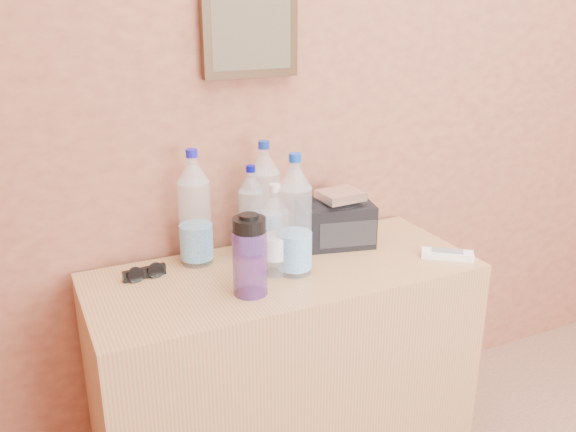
{
  "coord_description": "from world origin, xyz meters",
  "views": [
    {
      "loc": [
        -1.23,
        0.22,
        1.51
      ],
      "look_at": [
        -0.53,
        1.71,
        0.91
      ],
      "focal_mm": 38.0,
      "sensor_mm": 36.0,
      "label": 1
    }
  ],
  "objects_px": {
    "pet_large_d": "(295,222)",
    "sunglasses": "(144,273)",
    "foil_packet": "(341,195)",
    "ac_remote": "(447,254)",
    "nalgene_bottle": "(250,255)",
    "pet_large_b": "(252,217)",
    "pet_large_a": "(195,214)",
    "toiletry_bag": "(335,220)",
    "dresser": "(285,373)",
    "pet_large_c": "(265,204)",
    "pet_small": "(275,235)"
  },
  "relations": [
    {
      "from": "ac_remote",
      "to": "foil_packet",
      "type": "height_order",
      "value": "foil_packet"
    },
    {
      "from": "sunglasses",
      "to": "foil_packet",
      "type": "bearing_deg",
      "value": -8.37
    },
    {
      "from": "ac_remote",
      "to": "foil_packet",
      "type": "xyz_separation_m",
      "value": [
        -0.26,
        0.23,
        0.16
      ]
    },
    {
      "from": "nalgene_bottle",
      "to": "sunglasses",
      "type": "distance_m",
      "value": 0.34
    },
    {
      "from": "toiletry_bag",
      "to": "foil_packet",
      "type": "distance_m",
      "value": 0.1
    },
    {
      "from": "pet_large_c",
      "to": "pet_large_d",
      "type": "bearing_deg",
      "value": -85.84
    },
    {
      "from": "foil_packet",
      "to": "ac_remote",
      "type": "bearing_deg",
      "value": -41.49
    },
    {
      "from": "pet_large_c",
      "to": "ac_remote",
      "type": "distance_m",
      "value": 0.6
    },
    {
      "from": "pet_large_a",
      "to": "dresser",
      "type": "bearing_deg",
      "value": -36.58
    },
    {
      "from": "pet_large_c",
      "to": "ac_remote",
      "type": "relative_size",
      "value": 2.27
    },
    {
      "from": "foil_packet",
      "to": "pet_small",
      "type": "bearing_deg",
      "value": -159.72
    },
    {
      "from": "pet_large_a",
      "to": "pet_large_d",
      "type": "distance_m",
      "value": 0.31
    },
    {
      "from": "pet_large_c",
      "to": "sunglasses",
      "type": "relative_size",
      "value": 2.84
    },
    {
      "from": "pet_large_d",
      "to": "sunglasses",
      "type": "relative_size",
      "value": 2.86
    },
    {
      "from": "dresser",
      "to": "pet_large_d",
      "type": "bearing_deg",
      "value": -54.55
    },
    {
      "from": "sunglasses",
      "to": "toiletry_bag",
      "type": "xyz_separation_m",
      "value": [
        0.63,
        -0.0,
        0.06
      ]
    },
    {
      "from": "pet_large_b",
      "to": "foil_packet",
      "type": "relative_size",
      "value": 2.22
    },
    {
      "from": "pet_large_d",
      "to": "sunglasses",
      "type": "distance_m",
      "value": 0.46
    },
    {
      "from": "pet_small",
      "to": "sunglasses",
      "type": "xyz_separation_m",
      "value": [
        -0.36,
        0.13,
        -0.1
      ]
    },
    {
      "from": "pet_small",
      "to": "toiletry_bag",
      "type": "bearing_deg",
      "value": 25.47
    },
    {
      "from": "pet_large_a",
      "to": "foil_packet",
      "type": "distance_m",
      "value": 0.47
    },
    {
      "from": "pet_large_c",
      "to": "pet_large_d",
      "type": "distance_m",
      "value": 0.19
    },
    {
      "from": "pet_large_c",
      "to": "pet_small",
      "type": "relative_size",
      "value": 1.31
    },
    {
      "from": "pet_large_b",
      "to": "sunglasses",
      "type": "height_order",
      "value": "pet_large_b"
    },
    {
      "from": "ac_remote",
      "to": "foil_packet",
      "type": "distance_m",
      "value": 0.38
    },
    {
      "from": "pet_large_a",
      "to": "toiletry_bag",
      "type": "xyz_separation_m",
      "value": [
        0.46,
        -0.04,
        -0.08
      ]
    },
    {
      "from": "ac_remote",
      "to": "toiletry_bag",
      "type": "xyz_separation_m",
      "value": [
        -0.26,
        0.26,
        0.07
      ]
    },
    {
      "from": "pet_large_a",
      "to": "foil_packet",
      "type": "xyz_separation_m",
      "value": [
        0.46,
        -0.07,
        0.02
      ]
    },
    {
      "from": "pet_large_d",
      "to": "sunglasses",
      "type": "bearing_deg",
      "value": 160.11
    },
    {
      "from": "pet_small",
      "to": "toiletry_bag",
      "type": "height_order",
      "value": "pet_small"
    },
    {
      "from": "pet_large_b",
      "to": "pet_large_a",
      "type": "bearing_deg",
      "value": 173.58
    },
    {
      "from": "pet_large_b",
      "to": "foil_packet",
      "type": "bearing_deg",
      "value": -10.13
    },
    {
      "from": "pet_large_c",
      "to": "pet_small",
      "type": "distance_m",
      "value": 0.18
    },
    {
      "from": "pet_large_d",
      "to": "ac_remote",
      "type": "xyz_separation_m",
      "value": [
        0.48,
        -0.11,
        -0.15
      ]
    },
    {
      "from": "pet_large_a",
      "to": "ac_remote",
      "type": "bearing_deg",
      "value": -22.61
    },
    {
      "from": "nalgene_bottle",
      "to": "toiletry_bag",
      "type": "height_order",
      "value": "nalgene_bottle"
    },
    {
      "from": "pet_large_b",
      "to": "toiletry_bag",
      "type": "bearing_deg",
      "value": -4.57
    },
    {
      "from": "pet_large_b",
      "to": "pet_large_c",
      "type": "distance_m",
      "value": 0.06
    },
    {
      "from": "pet_large_b",
      "to": "foil_packet",
      "type": "distance_m",
      "value": 0.3
    },
    {
      "from": "sunglasses",
      "to": "foil_packet",
      "type": "xyz_separation_m",
      "value": [
        0.64,
        -0.03,
        0.16
      ]
    },
    {
      "from": "dresser",
      "to": "pet_large_c",
      "type": "height_order",
      "value": "pet_large_c"
    },
    {
      "from": "pet_large_c",
      "to": "ac_remote",
      "type": "height_order",
      "value": "pet_large_c"
    },
    {
      "from": "ac_remote",
      "to": "toiletry_bag",
      "type": "distance_m",
      "value": 0.37
    },
    {
      "from": "pet_large_d",
      "to": "pet_large_a",
      "type": "bearing_deg",
      "value": 141.42
    },
    {
      "from": "toiletry_bag",
      "to": "foil_packet",
      "type": "bearing_deg",
      "value": -73.59
    },
    {
      "from": "sunglasses",
      "to": "ac_remote",
      "type": "relative_size",
      "value": 0.8
    },
    {
      "from": "toiletry_bag",
      "to": "ac_remote",
      "type": "bearing_deg",
      "value": -31.62
    },
    {
      "from": "pet_small",
      "to": "ac_remote",
      "type": "xyz_separation_m",
      "value": [
        0.53,
        -0.13,
        -0.11
      ]
    },
    {
      "from": "pet_large_c",
      "to": "nalgene_bottle",
      "type": "relative_size",
      "value": 1.56
    },
    {
      "from": "pet_large_a",
      "to": "foil_packet",
      "type": "height_order",
      "value": "pet_large_a"
    }
  ]
}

